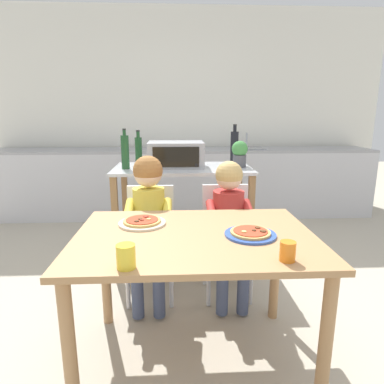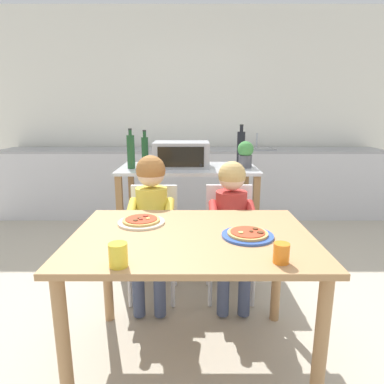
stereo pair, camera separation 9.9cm
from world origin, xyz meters
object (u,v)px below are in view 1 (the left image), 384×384
object	(u,v)px
potted_herb_plant	(240,153)
child_in_red_shirt	(229,215)
toaster_oven	(176,155)
dining_table	(195,253)
bottle_dark_olive_oil	(125,152)
dining_chair_right	(226,232)
drinking_cup_yellow	(126,256)
bottle_clear_vinegar	(234,147)
bottle_slim_sauce	(139,150)
child_in_yellow_shirt	(148,211)
pizza_plate_cream	(142,222)
drinking_cup_orange	(288,251)
dining_chair_left	(151,234)
kitchen_island_cart	(183,200)
pizza_plate_blue_rimmed	(250,233)

from	to	relation	value
potted_herb_plant	child_in_red_shirt	distance (m)	0.72
toaster_oven	dining_table	distance (m)	1.29
bottle_dark_olive_oil	dining_chair_right	bearing A→B (deg)	-28.85
dining_chair_right	drinking_cup_yellow	bearing A→B (deg)	-117.65
dining_chair_right	child_in_red_shirt	world-z (taller)	child_in_red_shirt
bottle_clear_vinegar	dining_chair_right	bearing A→B (deg)	-103.39
potted_herb_plant	child_in_red_shirt	size ratio (longest dim) A/B	0.22
bottle_slim_sauce	child_in_yellow_shirt	world-z (taller)	bottle_slim_sauce
pizza_plate_cream	drinking_cup_yellow	world-z (taller)	drinking_cup_yellow
bottle_dark_olive_oil	child_in_yellow_shirt	xyz separation A→B (m)	(0.22, -0.56, -0.35)
bottle_clear_vinegar	child_in_yellow_shirt	distance (m)	1.15
child_in_yellow_shirt	drinking_cup_orange	size ratio (longest dim) A/B	12.32
dining_chair_left	child_in_red_shirt	world-z (taller)	child_in_red_shirt
bottle_clear_vinegar	toaster_oven	bearing A→B (deg)	-160.76
bottle_dark_olive_oil	dining_chair_left	size ratio (longest dim) A/B	0.41
kitchen_island_cart	bottle_clear_vinegar	distance (m)	0.68
bottle_dark_olive_oil	bottle_slim_sauce	bearing A→B (deg)	67.84
bottle_slim_sauce	child_in_red_shirt	size ratio (longest dim) A/B	0.31
potted_herb_plant	dining_table	size ratio (longest dim) A/B	0.18
potted_herb_plant	pizza_plate_cream	bearing A→B (deg)	-125.43
child_in_red_shirt	pizza_plate_cream	size ratio (longest dim) A/B	3.83
dining_chair_left	pizza_plate_cream	xyz separation A→B (m)	(0.00, -0.55, 0.27)
dining_chair_right	pizza_plate_blue_rimmed	xyz separation A→B (m)	(0.00, -0.76, 0.27)
dining_chair_left	child_in_yellow_shirt	world-z (taller)	child_in_yellow_shirt
bottle_slim_sauce	drinking_cup_orange	size ratio (longest dim) A/B	3.62
bottle_dark_olive_oil	potted_herb_plant	world-z (taller)	bottle_dark_olive_oil
potted_herb_plant	bottle_slim_sauce	bearing A→B (deg)	169.03
bottle_dark_olive_oil	dining_chair_left	world-z (taller)	bottle_dark_olive_oil
child_in_yellow_shirt	potted_herb_plant	bearing A→B (deg)	39.35
dining_chair_right	pizza_plate_cream	bearing A→B (deg)	-135.28
dining_chair_left	child_in_yellow_shirt	size ratio (longest dim) A/B	0.78
toaster_oven	drinking_cup_yellow	xyz separation A→B (m)	(-0.21, -1.60, -0.21)
dining_chair_right	pizza_plate_blue_rimmed	distance (m)	0.81
drinking_cup_orange	pizza_plate_blue_rimmed	bearing A→B (deg)	106.86
bottle_clear_vinegar	pizza_plate_cream	world-z (taller)	bottle_clear_vinegar
bottle_dark_olive_oil	pizza_plate_blue_rimmed	xyz separation A→B (m)	(0.78, -1.20, -0.28)
toaster_oven	dining_table	size ratio (longest dim) A/B	0.38
potted_herb_plant	pizza_plate_cream	world-z (taller)	potted_herb_plant
dining_table	drinking_cup_orange	distance (m)	0.52
toaster_oven	dining_chair_left	bearing A→B (deg)	-110.57
child_in_red_shirt	pizza_plate_cream	xyz separation A→B (m)	(-0.56, -0.43, 0.10)
dining_table	drinking_cup_yellow	distance (m)	0.49
kitchen_island_cart	bottle_slim_sauce	xyz separation A→B (m)	(-0.39, 0.14, 0.42)
toaster_oven	bottle_dark_olive_oil	distance (m)	0.42
bottle_clear_vinegar	child_in_red_shirt	bearing A→B (deg)	-101.44
dining_table	drinking_cup_yellow	xyz separation A→B (m)	(-0.30, -0.36, 0.15)
dining_chair_left	child_in_red_shirt	bearing A→B (deg)	-11.42
drinking_cup_yellow	drinking_cup_orange	xyz separation A→B (m)	(0.66, 0.03, -0.01)
kitchen_island_cart	potted_herb_plant	bearing A→B (deg)	-3.01
bottle_dark_olive_oil	drinking_cup_yellow	distance (m)	1.56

